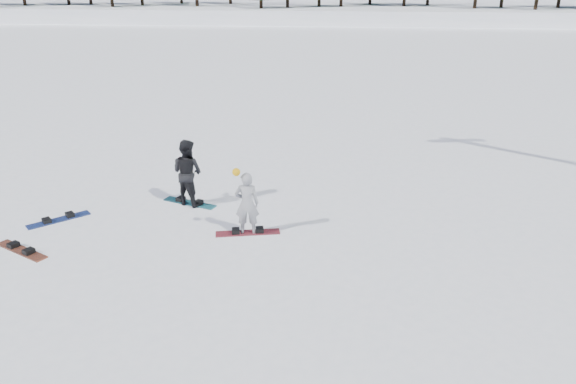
% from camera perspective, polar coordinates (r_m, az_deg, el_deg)
% --- Properties ---
extents(ground, '(420.00, 420.00, 0.00)m').
position_cam_1_polar(ground, '(13.07, -13.02, -5.09)').
color(ground, white).
rests_on(ground, ground).
extents(alpine_backdrop, '(412.50, 227.00, 53.20)m').
position_cam_1_polar(alpine_backdrop, '(201.77, 0.37, 16.46)').
color(alpine_backdrop, white).
rests_on(alpine_backdrop, ground).
extents(snowboarder_woman, '(0.58, 0.42, 1.66)m').
position_cam_1_polar(snowboarder_woman, '(12.89, -4.21, -1.13)').
color(snowboarder_woman, '#95959A').
rests_on(snowboarder_woman, ground).
extents(snowboarder_man, '(1.05, 0.97, 1.75)m').
position_cam_1_polar(snowboarder_man, '(14.71, -10.18, 1.99)').
color(snowboarder_man, black).
rests_on(snowboarder_man, ground).
extents(snowboard_woman, '(1.53, 0.57, 0.03)m').
position_cam_1_polar(snowboard_woman, '(13.21, -4.10, -4.15)').
color(snowboard_woman, maroon).
rests_on(snowboard_woman, ground).
extents(snowboard_man, '(1.50, 0.79, 0.03)m').
position_cam_1_polar(snowboard_man, '(15.02, -9.96, -1.09)').
color(snowboard_man, '#166D7C').
rests_on(snowboard_man, ground).
extents(snowboard_loose_b, '(1.45, 0.96, 0.03)m').
position_cam_1_polar(snowboard_loose_b, '(13.71, -25.45, -5.39)').
color(snowboard_loose_b, brown).
rests_on(snowboard_loose_b, ground).
extents(snowboard_loose_a, '(1.29, 1.22, 0.03)m').
position_cam_1_polar(snowboard_loose_a, '(14.94, -22.26, -2.63)').
color(snowboard_loose_a, navy).
rests_on(snowboard_loose_a, ground).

